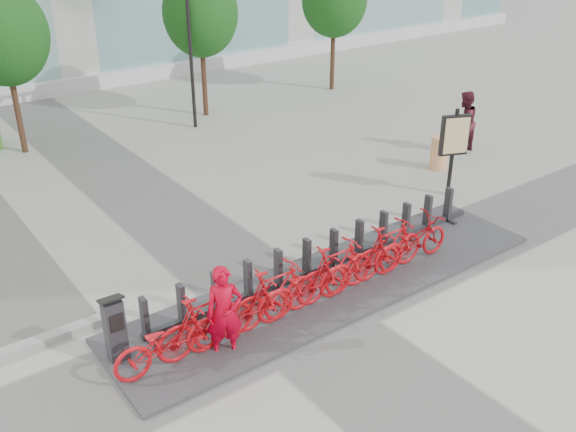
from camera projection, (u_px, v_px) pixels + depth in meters
ground at (292, 314)px, 12.23m from camera, size 120.00×120.00×0.00m
tree_1 at (3, 35)px, 18.50m from camera, size 2.60×2.60×5.10m
tree_2 at (200, 14)px, 21.96m from camera, size 2.60×2.60×5.10m
streetlamp at (189, 35)px, 20.91m from camera, size 2.00×0.20×5.00m
dock_pad at (334, 284)px, 13.12m from camera, size 9.60×2.40×0.08m
dock_rail_posts at (323, 254)px, 13.29m from camera, size 8.02×0.50×0.85m
bike_0 at (168, 340)px, 10.55m from camera, size 1.95×0.68×1.02m
bike_1 at (206, 322)px, 10.91m from camera, size 1.89×0.53×1.14m
bike_2 at (242, 310)px, 11.32m from camera, size 1.95×0.68×1.02m
bike_3 at (275, 294)px, 11.68m from camera, size 1.89×0.53×1.14m
bike_4 at (306, 284)px, 12.08m from camera, size 1.95×0.68×1.02m
bike_5 at (335, 270)px, 12.44m from camera, size 1.89×0.53×1.14m
bike_6 at (363, 261)px, 12.85m from camera, size 1.95×0.68×1.02m
bike_7 at (389, 248)px, 13.21m from camera, size 1.89×0.53×1.14m
bike_8 at (413, 241)px, 13.62m from camera, size 1.95×0.68×1.02m
kiosk at (115, 328)px, 10.68m from camera, size 0.40×0.34×1.27m
worker_red at (224, 313)px, 10.78m from camera, size 0.74×0.62×1.73m
pedestrian at (464, 122)px, 19.68m from camera, size 1.06×0.90×1.93m
construction_barrel at (439, 153)px, 18.65m from camera, size 0.67×0.67×0.97m
map_sign at (454, 139)px, 16.51m from camera, size 0.75×0.41×2.37m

